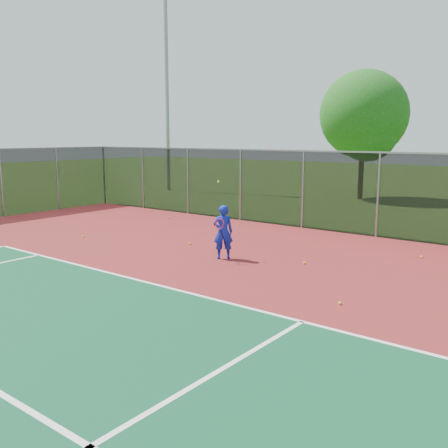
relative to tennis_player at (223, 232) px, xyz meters
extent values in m
plane|color=#325819|center=(2.35, -6.09, -0.82)|extent=(120.00, 120.00, 0.00)
cube|color=maroon|center=(2.35, -4.09, -0.81)|extent=(30.00, 20.00, 0.02)
cube|color=white|center=(4.35, -3.09, -0.79)|extent=(22.00, 0.10, 0.00)
cube|color=white|center=(4.35, -8.09, -0.79)|extent=(18.00, 0.10, 0.00)
cube|color=black|center=(2.35, 5.91, 0.70)|extent=(30.00, 0.04, 3.00)
cube|color=gray|center=(2.35, 5.91, 2.20)|extent=(30.00, 0.06, 0.06)
imported|color=#1121A8|center=(0.00, 0.00, 0.00)|extent=(0.68, 0.68, 1.59)
cylinder|color=black|center=(0.15, -0.25, 0.01)|extent=(0.03, 0.15, 0.27)
torus|color=#A51414|center=(0.15, -0.35, 0.31)|extent=(0.30, 0.13, 0.29)
sphere|color=#D7E81B|center=(-0.25, 0.10, 1.45)|extent=(0.07, 0.07, 0.07)
sphere|color=#D7E81B|center=(-5.85, -0.58, -0.76)|extent=(0.07, 0.07, 0.07)
sphere|color=#D7E81B|center=(4.60, 3.65, -0.76)|extent=(0.07, 0.07, 0.07)
sphere|color=#D7E81B|center=(2.21, 0.89, -0.76)|extent=(0.07, 0.07, 0.07)
sphere|color=#D7E81B|center=(-2.06, 0.86, -0.76)|extent=(0.07, 0.07, 0.07)
sphere|color=#D7E81B|center=(4.49, -1.70, -0.76)|extent=(0.07, 0.07, 0.07)
sphere|color=#D7E81B|center=(-6.42, 4.35, -0.76)|extent=(0.07, 0.07, 0.07)
cylinder|color=gray|center=(-14.69, 12.94, 5.75)|extent=(0.24, 0.24, 13.15)
cylinder|color=#3B2815|center=(-2.60, 16.26, 0.57)|extent=(0.30, 0.30, 2.79)
sphere|color=#185316|center=(-2.60, 16.26, 3.98)|extent=(4.96, 4.96, 4.96)
sphere|color=#185316|center=(-2.20, 15.96, 3.05)|extent=(3.41, 3.41, 3.41)
camera|label=1|loc=(8.76, -11.26, 2.74)|focal=40.00mm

